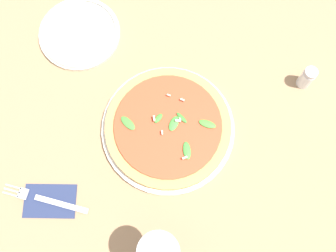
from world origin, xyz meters
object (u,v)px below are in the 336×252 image
at_px(pizza_arugula_main, 168,128).
at_px(side_plate_white, 79,33).
at_px(wine_glass, 159,252).
at_px(shaker_pepper, 307,78).
at_px(fork, 46,200).

bearing_deg(pizza_arugula_main, side_plate_white, -31.47).
bearing_deg(wine_glass, shaker_pepper, -114.60).
distance_m(fork, side_plate_white, 0.42).
height_order(wine_glass, fork, wine_glass).
distance_m(pizza_arugula_main, side_plate_white, 0.34).
relative_size(pizza_arugula_main, wine_glass, 1.78).
relative_size(wine_glass, fork, 0.88).
bearing_deg(shaker_pepper, side_plate_white, 3.35).
xyz_separation_m(wine_glass, fork, (0.28, -0.03, -0.11)).
distance_m(pizza_arugula_main, shaker_pepper, 0.35).
distance_m(wine_glass, side_plate_white, 0.58).
height_order(pizza_arugula_main, side_plate_white, pizza_arugula_main).
relative_size(pizza_arugula_main, fork, 1.58).
xyz_separation_m(pizza_arugula_main, fork, (0.21, 0.24, -0.01)).
bearing_deg(fork, side_plate_white, -81.63).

